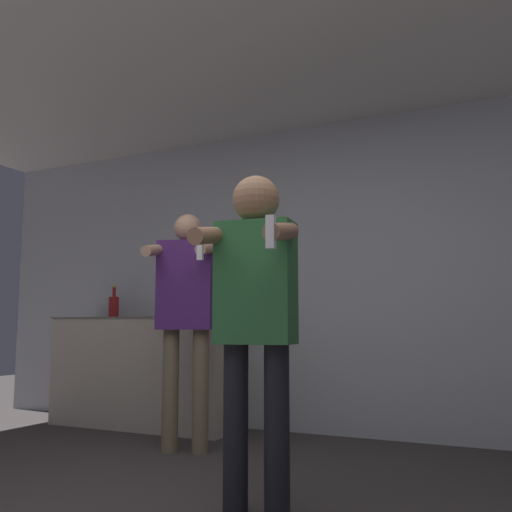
{
  "coord_description": "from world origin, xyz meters",
  "views": [
    {
      "loc": [
        1.45,
        -1.79,
        0.85
      ],
      "look_at": [
        0.29,
        0.64,
        1.19
      ],
      "focal_mm": 40.0,
      "sensor_mm": 36.0,
      "label": 1
    }
  ],
  "objects_px": {
    "bottle_clear_vodka": "(202,305)",
    "bottle_brown_liquor": "(216,302)",
    "person_woman_foreground": "(255,305)",
    "bottle_red_label": "(114,306)",
    "person_man_side": "(186,305)"
  },
  "relations": [
    {
      "from": "bottle_clear_vodka",
      "to": "bottle_brown_liquor",
      "type": "height_order",
      "value": "bottle_brown_liquor"
    },
    {
      "from": "bottle_clear_vodka",
      "to": "person_woman_foreground",
      "type": "xyz_separation_m",
      "value": [
        1.36,
        -1.78,
        -0.09
      ]
    },
    {
      "from": "bottle_clear_vodka",
      "to": "bottle_brown_liquor",
      "type": "xyz_separation_m",
      "value": [
        0.14,
        0.0,
        0.02
      ]
    },
    {
      "from": "person_woman_foreground",
      "to": "bottle_clear_vodka",
      "type": "bearing_deg",
      "value": 127.5
    },
    {
      "from": "bottle_brown_liquor",
      "to": "person_woman_foreground",
      "type": "relative_size",
      "value": 0.22
    },
    {
      "from": "bottle_red_label",
      "to": "bottle_clear_vodka",
      "type": "relative_size",
      "value": 1.12
    },
    {
      "from": "person_woman_foreground",
      "to": "person_man_side",
      "type": "relative_size",
      "value": 0.95
    },
    {
      "from": "bottle_clear_vodka",
      "to": "person_man_side",
      "type": "xyz_separation_m",
      "value": [
        0.35,
        -0.79,
        -0.04
      ]
    },
    {
      "from": "bottle_clear_vodka",
      "to": "person_man_side",
      "type": "relative_size",
      "value": 0.16
    },
    {
      "from": "bottle_clear_vodka",
      "to": "bottle_brown_liquor",
      "type": "relative_size",
      "value": 0.79
    },
    {
      "from": "bottle_red_label",
      "to": "bottle_clear_vodka",
      "type": "height_order",
      "value": "bottle_red_label"
    },
    {
      "from": "bottle_red_label",
      "to": "person_man_side",
      "type": "distance_m",
      "value": 1.52
    },
    {
      "from": "bottle_red_label",
      "to": "person_man_side",
      "type": "xyz_separation_m",
      "value": [
        1.3,
        -0.79,
        -0.04
      ]
    },
    {
      "from": "bottle_red_label",
      "to": "bottle_clear_vodka",
      "type": "distance_m",
      "value": 0.94
    },
    {
      "from": "bottle_brown_liquor",
      "to": "person_woman_foreground",
      "type": "xyz_separation_m",
      "value": [
        1.22,
        -1.78,
        -0.11
      ]
    }
  ]
}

